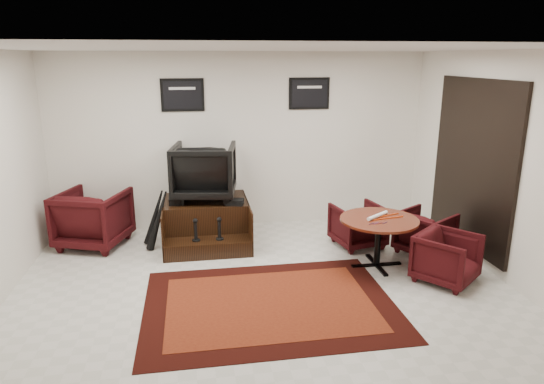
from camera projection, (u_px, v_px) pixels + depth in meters
The scene contains 16 objects.
ground at pixel (265, 292), 5.80m from camera, with size 6.00×6.00×0.00m, color beige.
room_shell at pixel (298, 142), 5.50m from camera, with size 6.02×5.02×2.81m.
area_rug at pixel (270, 304), 5.50m from camera, with size 2.81×2.11×0.01m.
shine_podium at pixel (206, 223), 7.32m from camera, with size 1.25×1.28×0.64m.
shine_chair at pixel (204, 169), 7.23m from camera, with size 0.90×0.85×0.93m, color black.
shoes_pair at pixel (176, 200), 7.09m from camera, with size 0.23×0.27×0.10m.
polish_kit at pixel (235, 202), 7.03m from camera, with size 0.24×0.17×0.08m, color black.
umbrella_black at pixel (158, 220), 6.96m from camera, with size 0.34×0.13×0.91m, color black, non-canonical shape.
umbrella_hooked at pixel (155, 217), 7.18m from camera, with size 0.32×0.12×0.86m, color black, non-canonical shape.
armchair_side at pixel (93, 215), 7.13m from camera, with size 0.90×0.84×0.92m, color black.
meeting_table at pixel (379, 225), 6.37m from camera, with size 1.02×1.02×0.67m.
table_chair_back at pixel (358, 223), 7.15m from camera, with size 0.67×0.63×0.69m, color black.
table_chair_window at pixel (425, 230), 6.87m from camera, with size 0.66×0.62×0.68m, color black.
table_chair_corner at pixel (447, 256), 5.99m from camera, with size 0.67×0.63×0.69m, color black.
paper_roll at pixel (378, 216), 6.39m from camera, with size 0.05×0.05×0.42m, color white.
table_clutter at pixel (386, 218), 6.36m from camera, with size 0.57×0.38×0.01m.
Camera 1 is at (-0.78, -5.21, 2.72)m, focal length 32.00 mm.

